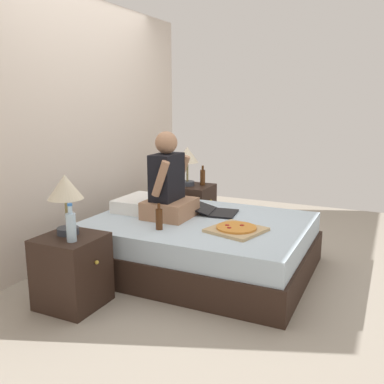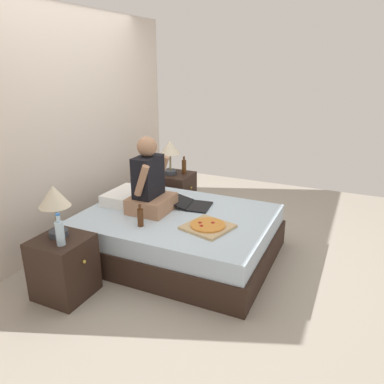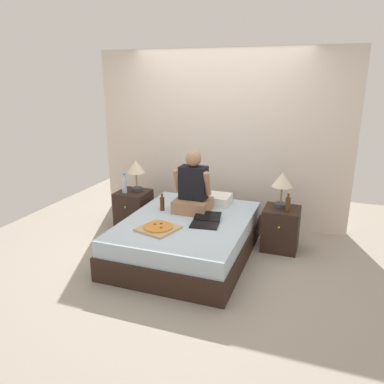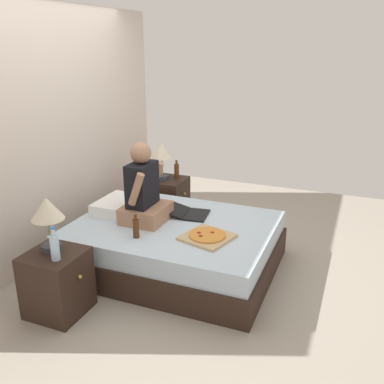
{
  "view_description": "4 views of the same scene",
  "coord_description": "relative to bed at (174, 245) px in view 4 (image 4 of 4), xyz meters",
  "views": [
    {
      "loc": [
        -3.37,
        -1.52,
        1.52
      ],
      "look_at": [
        -0.06,
        0.05,
        0.73
      ],
      "focal_mm": 40.0,
      "sensor_mm": 36.0,
      "label": 1
    },
    {
      "loc": [
        -3.15,
        -1.62,
        1.95
      ],
      "look_at": [
        0.06,
        -0.13,
        0.71
      ],
      "focal_mm": 35.0,
      "sensor_mm": 36.0,
      "label": 2
    },
    {
      "loc": [
        1.5,
        -3.95,
        2.12
      ],
      "look_at": [
        0.05,
        0.02,
        0.81
      ],
      "focal_mm": 35.0,
      "sensor_mm": 36.0,
      "label": 3
    },
    {
      "loc": [
        -3.45,
        -1.6,
        2.13
      ],
      "look_at": [
        0.14,
        -0.13,
        0.76
      ],
      "focal_mm": 40.0,
      "sensor_mm": 36.0,
      "label": 4
    }
  ],
  "objects": [
    {
      "name": "laptop",
      "position": [
        0.25,
        -0.06,
        0.26
      ],
      "size": [
        0.37,
        0.45,
        0.07
      ],
      "color": "black",
      "rests_on": "bed"
    },
    {
      "name": "pizza_box",
      "position": [
        -0.19,
        -0.41,
        0.26
      ],
      "size": [
        0.49,
        0.49,
        0.05
      ],
      "color": "tan",
      "rests_on": "bed"
    },
    {
      "name": "beer_bottle",
      "position": [
        1.12,
        0.47,
        0.41
      ],
      "size": [
        0.06,
        0.06,
        0.23
      ],
      "color": "#512D14",
      "rests_on": "nightstand_right"
    },
    {
      "name": "beer_bottle_on_bed",
      "position": [
        -0.41,
        0.18,
        0.33
      ],
      "size": [
        0.06,
        0.06,
        0.22
      ],
      "color": "#4C2811",
      "rests_on": "bed"
    },
    {
      "name": "lamp_on_right_nightstand",
      "position": [
        1.02,
        0.62,
        0.64
      ],
      "size": [
        0.26,
        0.26,
        0.45
      ],
      "color": "#333842",
      "rests_on": "nightstand_right"
    },
    {
      "name": "bed",
      "position": [
        0.0,
        0.0,
        0.0
      ],
      "size": [
        1.48,
        1.94,
        0.47
      ],
      "color": "black",
      "rests_on": "ground"
    },
    {
      "name": "lamp_on_left_nightstand",
      "position": [
        -1.01,
        0.62,
        0.64
      ],
      "size": [
        0.26,
        0.26,
        0.45
      ],
      "color": "#333842",
      "rests_on": "nightstand_left"
    },
    {
      "name": "pillow",
      "position": [
        0.08,
        0.69,
        0.3
      ],
      "size": [
        0.52,
        0.34,
        0.12
      ],
      "primitive_type": "cube",
      "color": "white",
      "rests_on": "bed"
    },
    {
      "name": "wall_back",
      "position": [
        0.0,
        1.33,
        1.02
      ],
      "size": [
        3.74,
        0.12,
        2.5
      ],
      "primitive_type": "cube",
      "color": "beige",
      "rests_on": "ground"
    },
    {
      "name": "person_seated",
      "position": [
        -0.04,
        0.3,
        0.52
      ],
      "size": [
        0.47,
        0.4,
        0.78
      ],
      "color": "#A37556",
      "rests_on": "bed"
    },
    {
      "name": "water_bottle",
      "position": [
        -1.13,
        0.48,
        0.42
      ],
      "size": [
        0.07,
        0.07,
        0.28
      ],
      "color": "silver",
      "rests_on": "nightstand_left"
    },
    {
      "name": "ground_plane",
      "position": [
        0.0,
        0.0,
        -0.23
      ],
      "size": [
        5.74,
        5.74,
        0.0
      ],
      "primitive_type": "plane",
      "color": "#9E9384"
    },
    {
      "name": "nightstand_right",
      "position": [
        1.05,
        0.57,
        0.04
      ],
      "size": [
        0.44,
        0.47,
        0.54
      ],
      "color": "black",
      "rests_on": "ground"
    },
    {
      "name": "nightstand_left",
      "position": [
        -1.05,
        0.57,
        0.04
      ],
      "size": [
        0.44,
        0.47,
        0.54
      ],
      "color": "black",
      "rests_on": "ground"
    }
  ]
}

